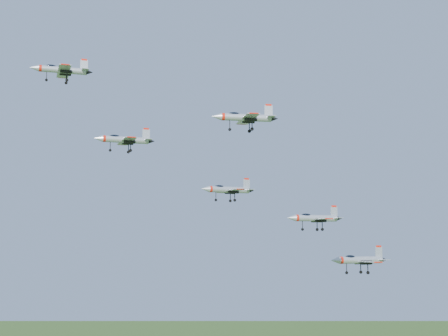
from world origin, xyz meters
name	(u,v)px	position (x,y,z in m)	size (l,w,h in m)	color
jet_lead	(61,70)	(-22.76, 12.73, 160.62)	(12.06, 9.92, 3.23)	#AFB5BC
jet_left_high	(124,140)	(-13.39, -4.88, 144.72)	(10.46, 8.58, 2.81)	#AFB5BC
jet_right_high	(244,117)	(2.03, -21.50, 146.42)	(10.48, 8.77, 2.80)	#AFB5BC
jet_left_low	(227,189)	(7.83, 2.41, 137.38)	(11.12, 9.22, 2.97)	#AFB5BC
jet_right_low	(314,218)	(18.45, -12.33, 131.61)	(10.54, 8.65, 2.83)	#AFB5BC
jet_trail	(359,260)	(36.30, 2.87, 123.87)	(13.67, 11.29, 3.66)	#AFB5BC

